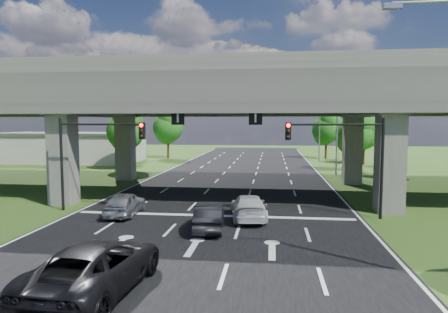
% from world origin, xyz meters
% --- Properties ---
extents(ground, '(160.00, 160.00, 0.00)m').
position_xyz_m(ground, '(0.00, 0.00, 0.00)').
color(ground, '#2E4C18').
rests_on(ground, ground).
extents(road, '(18.00, 120.00, 0.03)m').
position_xyz_m(road, '(0.00, 10.00, 0.01)').
color(road, black).
rests_on(road, ground).
extents(overpass, '(80.00, 15.00, 10.00)m').
position_xyz_m(overpass, '(0.00, 12.00, 7.92)').
color(overpass, '#383532').
rests_on(overpass, ground).
extents(warehouse, '(20.00, 10.00, 4.00)m').
position_xyz_m(warehouse, '(-26.00, 35.00, 2.00)').
color(warehouse, '#9E9E99').
rests_on(warehouse, ground).
extents(signal_right, '(5.76, 0.54, 6.00)m').
position_xyz_m(signal_right, '(7.82, 3.94, 4.19)').
color(signal_right, black).
rests_on(signal_right, ground).
extents(signal_left, '(5.76, 0.54, 6.00)m').
position_xyz_m(signal_left, '(-7.82, 3.94, 4.19)').
color(signal_left, black).
rests_on(signal_left, ground).
extents(streetlight_far, '(3.38, 0.25, 10.00)m').
position_xyz_m(streetlight_far, '(10.10, 24.00, 5.85)').
color(streetlight_far, gray).
rests_on(streetlight_far, ground).
extents(streetlight_beyond, '(3.38, 0.25, 10.00)m').
position_xyz_m(streetlight_beyond, '(10.10, 40.00, 5.85)').
color(streetlight_beyond, gray).
rests_on(streetlight_beyond, ground).
extents(tree_left_near, '(4.50, 4.50, 7.80)m').
position_xyz_m(tree_left_near, '(-13.95, 26.00, 4.82)').
color(tree_left_near, black).
rests_on(tree_left_near, ground).
extents(tree_left_mid, '(3.91, 3.90, 6.76)m').
position_xyz_m(tree_left_mid, '(-16.95, 34.00, 4.17)').
color(tree_left_mid, black).
rests_on(tree_left_mid, ground).
extents(tree_left_far, '(4.80, 4.80, 8.32)m').
position_xyz_m(tree_left_far, '(-12.95, 42.00, 5.14)').
color(tree_left_far, black).
rests_on(tree_left_far, ground).
extents(tree_right_near, '(4.20, 4.20, 7.28)m').
position_xyz_m(tree_right_near, '(13.05, 28.00, 4.50)').
color(tree_right_near, black).
rests_on(tree_right_near, ground).
extents(tree_right_mid, '(3.91, 3.90, 6.76)m').
position_xyz_m(tree_right_mid, '(16.05, 36.00, 4.17)').
color(tree_right_mid, black).
rests_on(tree_right_mid, ground).
extents(tree_right_far, '(4.50, 4.50, 7.80)m').
position_xyz_m(tree_right_far, '(12.05, 44.00, 4.82)').
color(tree_right_far, black).
rests_on(tree_right_far, ground).
extents(car_silver, '(1.87, 4.25, 1.42)m').
position_xyz_m(car_silver, '(-5.40, 3.00, 0.74)').
color(car_silver, '#AFB1B7').
rests_on(car_silver, road).
extents(car_dark, '(1.82, 4.24, 1.36)m').
position_xyz_m(car_dark, '(0.28, 0.26, 0.71)').
color(car_dark, black).
rests_on(car_dark, road).
extents(car_white, '(2.53, 5.03, 1.40)m').
position_xyz_m(car_white, '(2.21, 3.00, 0.73)').
color(car_white, silver).
rests_on(car_white, road).
extents(car_trailing, '(3.27, 6.34, 1.71)m').
position_xyz_m(car_trailing, '(-2.29, -7.87, 0.89)').
color(car_trailing, black).
rests_on(car_trailing, road).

